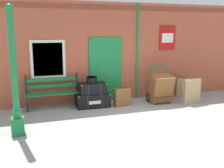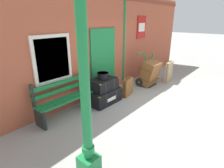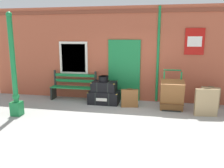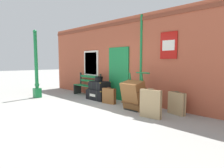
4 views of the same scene
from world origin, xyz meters
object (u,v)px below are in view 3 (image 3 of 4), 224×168
steamer_trunk_base (104,97)px  suitcase_tan (130,98)px  lamp_post (14,78)px  porters_trolley (171,100)px  suitcase_slate (210,97)px  large_brown_trunk (172,95)px  suitcase_beige (206,103)px  steamer_trunk_middle (104,86)px  round_hatbox (103,78)px  platform_bench (74,87)px

steamer_trunk_base → suitcase_tan: 0.93m
lamp_post → porters_trolley: size_ratio=2.39×
porters_trolley → suitcase_slate: size_ratio=1.73×
large_brown_trunk → suitcase_tan: size_ratio=1.57×
porters_trolley → suitcase_beige: 1.07m
steamer_trunk_middle → round_hatbox: (-0.02, -0.01, 0.27)m
steamer_trunk_base → porters_trolley: bearing=-4.3°
porters_trolley → suitcase_beige: (0.93, -0.52, 0.12)m
suitcase_tan → steamer_trunk_base: bearing=164.1°
platform_bench → suitcase_tan: platform_bench is taller
porters_trolley → steamer_trunk_middle: bearing=175.6°
suitcase_slate → lamp_post: bearing=-161.5°
steamer_trunk_base → suitcase_tan: size_ratio=1.67×
porters_trolley → suitcase_tan: size_ratio=1.97×
steamer_trunk_middle → suitcase_tan: 0.97m
steamer_trunk_middle → suitcase_slate: (3.38, 0.18, -0.25)m
lamp_post → suitcase_tan: size_ratio=4.70×
porters_trolley → suitcase_tan: (-1.29, -0.09, 0.01)m
steamer_trunk_middle → large_brown_trunk: large_brown_trunk is taller
large_brown_trunk → platform_bench: bearing=169.9°
suitcase_beige → suitcase_slate: suitcase_beige is taller
lamp_post → large_brown_trunk: lamp_post is taller
lamp_post → platform_bench: bearing=62.4°
platform_bench → steamer_trunk_middle: platform_bench is taller
suitcase_beige → suitcase_slate: 0.92m
platform_bench → suitcase_slate: platform_bench is taller
lamp_post → suitcase_slate: 5.90m
round_hatbox → porters_trolley: 2.28m
steamer_trunk_base → steamer_trunk_middle: steamer_trunk_middle is taller
round_hatbox → suitcase_beige: round_hatbox is taller
steamer_trunk_base → round_hatbox: size_ratio=3.10×
large_brown_trunk → suitcase_tan: large_brown_trunk is taller
platform_bench → round_hatbox: size_ratio=4.87×
platform_bench → steamer_trunk_middle: 1.20m
steamer_trunk_base → porters_trolley: (2.18, -0.17, 0.06)m
suitcase_beige → platform_bench: bearing=167.6°
steamer_trunk_middle → steamer_trunk_base: bearing=-110.5°
lamp_post → platform_bench: size_ratio=1.79×
round_hatbox → suitcase_beige: size_ratio=0.40×
platform_bench → suitcase_beige: (4.26, -0.94, -0.05)m
platform_bench → suitcase_beige: size_ratio=1.94×
steamer_trunk_middle → suitcase_slate: size_ratio=1.18×
lamp_post → steamer_trunk_middle: lamp_post is taller
porters_trolley → large_brown_trunk: porters_trolley is taller
round_hatbox → platform_bench: bearing=167.0°
platform_bench → porters_trolley: size_ratio=1.34×
steamer_trunk_middle → large_brown_trunk: bearing=-9.0°
platform_bench → suitcase_slate: 4.55m
suitcase_slate → porters_trolley: bearing=-163.7°
large_brown_trunk → suitcase_beige: bearing=-20.4°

